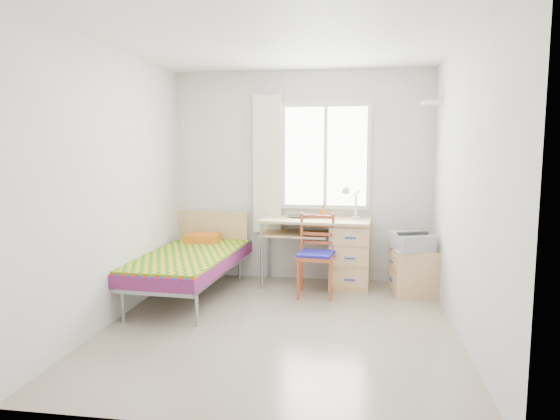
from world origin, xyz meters
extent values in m
plane|color=#BCAD93|center=(0.00, 0.00, 0.00)|extent=(3.50, 3.50, 0.00)
plane|color=white|center=(0.00, 0.00, 2.60)|extent=(3.50, 3.50, 0.00)
plane|color=silver|center=(0.00, 1.75, 1.30)|extent=(3.20, 0.00, 3.20)
plane|color=silver|center=(-1.60, 0.00, 1.30)|extent=(0.00, 3.50, 3.50)
plane|color=silver|center=(1.60, 0.00, 1.30)|extent=(0.00, 3.50, 3.50)
cube|color=white|center=(0.30, 1.73, 1.55)|extent=(1.10, 0.04, 1.30)
cube|color=white|center=(0.30, 1.72, 1.55)|extent=(1.00, 0.02, 1.20)
cube|color=white|center=(0.30, 1.72, 1.55)|extent=(0.04, 0.02, 1.20)
cube|color=white|center=(-0.42, 1.68, 1.45)|extent=(0.35, 0.05, 1.70)
cube|color=white|center=(1.49, 1.40, 2.15)|extent=(0.20, 0.32, 0.03)
cube|color=gray|center=(-1.14, 0.75, 0.33)|extent=(0.99, 1.99, 0.06)
cube|color=red|center=(-1.14, 0.75, 0.41)|extent=(1.03, 2.01, 0.14)
cube|color=#E8AF10|center=(-1.14, 0.73, 0.48)|extent=(1.00, 1.89, 0.03)
cube|color=#DFBE75|center=(-1.14, 1.69, 0.58)|extent=(0.93, 0.11, 0.53)
cube|color=orange|center=(-1.19, 1.42, 0.55)|extent=(0.41, 0.35, 0.10)
cylinder|color=gray|center=(-1.51, -0.12, 0.16)|extent=(0.04, 0.04, 0.31)
cylinder|color=gray|center=(-0.77, 1.62, 0.16)|extent=(0.04, 0.04, 0.31)
cube|color=#DFBE75|center=(0.20, 1.45, 0.80)|extent=(1.33, 0.67, 0.03)
cube|color=tan|center=(0.62, 1.45, 0.39)|extent=(0.49, 0.60, 0.78)
cube|color=tan|center=(-0.03, 1.45, 0.63)|extent=(0.82, 0.60, 0.02)
cylinder|color=gray|center=(-0.40, 1.20, 0.39)|extent=(0.03, 0.03, 0.78)
cylinder|color=gray|center=(-0.40, 1.70, 0.39)|extent=(0.03, 0.03, 0.78)
cube|color=#A1391F|center=(0.25, 1.01, 0.45)|extent=(0.44, 0.44, 0.04)
cube|color=#1E1A93|center=(0.25, 1.01, 0.48)|extent=(0.42, 0.42, 0.04)
cube|color=#A1391F|center=(0.25, 1.19, 0.73)|extent=(0.36, 0.07, 0.40)
cylinder|color=#A1391F|center=(0.07, 0.83, 0.22)|extent=(0.03, 0.03, 0.45)
cylinder|color=#A1391F|center=(0.43, 1.19, 0.46)|extent=(0.04, 0.04, 0.92)
cube|color=tan|center=(1.34, 1.23, 0.26)|extent=(0.53, 0.48, 0.52)
cube|color=#DFBE75|center=(1.10, 1.23, 0.38)|extent=(0.06, 0.38, 0.19)
cube|color=#DFBE75|center=(1.10, 1.23, 0.16)|extent=(0.06, 0.38, 0.19)
cube|color=#95989C|center=(1.30, 1.22, 0.61)|extent=(0.51, 0.54, 0.18)
cube|color=black|center=(1.30, 1.22, 0.70)|extent=(0.40, 0.44, 0.02)
imported|color=black|center=(0.04, 1.49, 0.82)|extent=(0.37, 0.25, 0.03)
cylinder|color=orange|center=(0.28, 1.60, 0.86)|extent=(0.09, 0.09, 0.10)
cylinder|color=white|center=(0.68, 1.51, 0.83)|extent=(0.10, 0.10, 0.03)
cylinder|color=white|center=(0.68, 1.51, 0.97)|extent=(0.02, 0.12, 0.27)
cylinder|color=white|center=(0.66, 1.43, 1.11)|extent=(0.13, 0.24, 0.11)
cone|color=white|center=(0.58, 1.33, 1.14)|extent=(0.14, 0.15, 0.13)
imported|color=gray|center=(-0.04, 1.47, 0.59)|extent=(0.19, 0.24, 0.02)
camera|label=1|loc=(0.67, -4.44, 1.65)|focal=32.00mm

